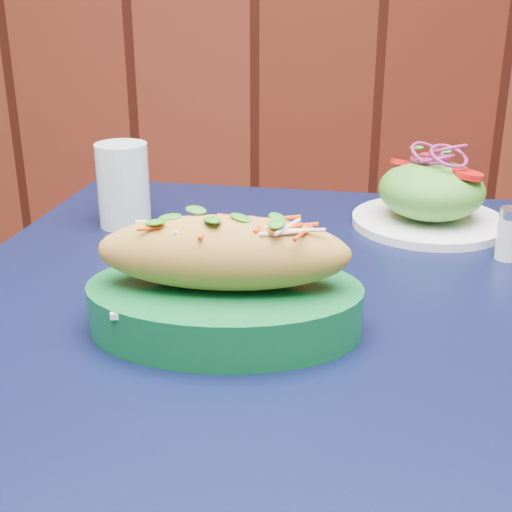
{
  "coord_description": "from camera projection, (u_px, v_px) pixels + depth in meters",
  "views": [
    {
      "loc": [
        0.07,
        0.66,
        1.08
      ],
      "look_at": [
        0.05,
        1.35,
        0.81
      ],
      "focal_mm": 50.0,
      "sensor_mm": 36.0,
      "label": 1
    }
  ],
  "objects": [
    {
      "name": "salt_shaker",
      "position": [
        509.0,
        234.0,
        0.89
      ],
      "size": [
        0.03,
        0.03,
        0.07
      ],
      "color": "white",
      "rests_on": "cafe_table"
    },
    {
      "name": "cafe_table",
      "position": [
        291.0,
        354.0,
        0.85
      ],
      "size": [
        0.91,
        0.91,
        0.75
      ],
      "rotation": [
        0.0,
        0.0,
        -0.15
      ],
      "color": "black",
      "rests_on": "ground"
    },
    {
      "name": "salad_plate",
      "position": [
        431.0,
        196.0,
        1.0
      ],
      "size": [
        0.22,
        0.22,
        0.12
      ],
      "rotation": [
        0.0,
        0.0,
        -0.03
      ],
      "color": "white",
      "rests_on": "cafe_table"
    },
    {
      "name": "water_glass",
      "position": [
        123.0,
        185.0,
        1.0
      ],
      "size": [
        0.07,
        0.07,
        0.12
      ],
      "primitive_type": "cylinder",
      "color": "silver",
      "rests_on": "cafe_table"
    },
    {
      "name": "banh_mi_basket",
      "position": [
        224.0,
        284.0,
        0.7
      ],
      "size": [
        0.28,
        0.19,
        0.13
      ],
      "rotation": [
        0.0,
        0.0,
        -0.04
      ],
      "color": "#0D5D2A",
      "rests_on": "cafe_table"
    }
  ]
}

